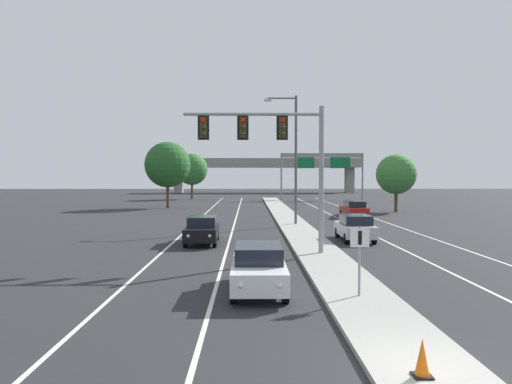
{
  "coord_description": "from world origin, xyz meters",
  "views": [
    {
      "loc": [
        -3.55,
        -9.49,
        3.99
      ],
      "look_at": [
        -3.2,
        12.98,
        3.2
      ],
      "focal_mm": 34.26,
      "sensor_mm": 36.0,
      "label": 1
    }
  ],
  "objects_px": {
    "overhead_signal_mast": "(274,145)",
    "car_oncoming_white": "(259,268)",
    "traffic_cone_median_nose": "(422,358)",
    "highway_sign_gantry": "(322,161)",
    "car_oncoming_black": "(202,229)",
    "tree_far_left_b": "(192,169)",
    "tree_far_left_c": "(168,165)",
    "car_receding_silver": "(355,227)",
    "car_receding_red": "(354,209)",
    "tree_far_right_a": "(396,174)",
    "median_sign_post": "(360,251)",
    "street_lamp_median": "(293,152)"
  },
  "relations": [
    {
      "from": "car_oncoming_black",
      "to": "car_receding_red",
      "type": "bearing_deg",
      "value": 53.3
    },
    {
      "from": "car_receding_red",
      "to": "tree_far_right_a",
      "type": "bearing_deg",
      "value": 49.67
    },
    {
      "from": "car_oncoming_black",
      "to": "traffic_cone_median_nose",
      "type": "xyz_separation_m",
      "value": [
        5.99,
        -19.16,
        -0.31
      ]
    },
    {
      "from": "car_oncoming_white",
      "to": "tree_far_left_c",
      "type": "height_order",
      "value": "tree_far_left_c"
    },
    {
      "from": "car_oncoming_black",
      "to": "tree_far_left_b",
      "type": "xyz_separation_m",
      "value": [
        -6.62,
        52.16,
        4.08
      ]
    },
    {
      "from": "street_lamp_median",
      "to": "car_oncoming_black",
      "type": "distance_m",
      "value": 12.64
    },
    {
      "from": "traffic_cone_median_nose",
      "to": "highway_sign_gantry",
      "type": "xyz_separation_m",
      "value": [
        8.45,
        68.63,
        5.66
      ]
    },
    {
      "from": "overhead_signal_mast",
      "to": "car_oncoming_white",
      "type": "relative_size",
      "value": 1.61
    },
    {
      "from": "street_lamp_median",
      "to": "tree_far_left_b",
      "type": "distance_m",
      "value": 44.21
    },
    {
      "from": "car_oncoming_white",
      "to": "car_receding_red",
      "type": "bearing_deg",
      "value": 71.64
    },
    {
      "from": "car_receding_red",
      "to": "highway_sign_gantry",
      "type": "height_order",
      "value": "highway_sign_gantry"
    },
    {
      "from": "car_receding_red",
      "to": "car_oncoming_white",
      "type": "bearing_deg",
      "value": -108.36
    },
    {
      "from": "overhead_signal_mast",
      "to": "street_lamp_median",
      "type": "relative_size",
      "value": 0.72
    },
    {
      "from": "median_sign_post",
      "to": "car_oncoming_black",
      "type": "relative_size",
      "value": 0.49
    },
    {
      "from": "car_receding_silver",
      "to": "traffic_cone_median_nose",
      "type": "height_order",
      "value": "car_receding_silver"
    },
    {
      "from": "median_sign_post",
      "to": "car_oncoming_black",
      "type": "distance_m",
      "value": 14.36
    },
    {
      "from": "overhead_signal_mast",
      "to": "highway_sign_gantry",
      "type": "height_order",
      "value": "highway_sign_gantry"
    },
    {
      "from": "traffic_cone_median_nose",
      "to": "street_lamp_median",
      "type": "bearing_deg",
      "value": 89.65
    },
    {
      "from": "overhead_signal_mast",
      "to": "car_receding_silver",
      "type": "height_order",
      "value": "overhead_signal_mast"
    },
    {
      "from": "street_lamp_median",
      "to": "car_oncoming_black",
      "type": "relative_size",
      "value": 2.23
    },
    {
      "from": "car_oncoming_white",
      "to": "traffic_cone_median_nose",
      "type": "height_order",
      "value": "car_oncoming_white"
    },
    {
      "from": "car_receding_red",
      "to": "tree_far_right_a",
      "type": "xyz_separation_m",
      "value": [
        6.09,
        7.17,
        3.22
      ]
    },
    {
      "from": "median_sign_post",
      "to": "tree_far_left_c",
      "type": "distance_m",
      "value": 45.76
    },
    {
      "from": "median_sign_post",
      "to": "car_oncoming_black",
      "type": "bearing_deg",
      "value": 115.67
    },
    {
      "from": "car_oncoming_black",
      "to": "median_sign_post",
      "type": "bearing_deg",
      "value": -64.33
    },
    {
      "from": "overhead_signal_mast",
      "to": "car_oncoming_black",
      "type": "xyz_separation_m",
      "value": [
        -3.93,
        4.36,
        -4.63
      ]
    },
    {
      "from": "car_receding_silver",
      "to": "car_receding_red",
      "type": "xyz_separation_m",
      "value": [
        3.33,
        15.65,
        0.0
      ]
    },
    {
      "from": "tree_far_left_c",
      "to": "overhead_signal_mast",
      "type": "bearing_deg",
      "value": -72.6
    },
    {
      "from": "car_receding_silver",
      "to": "car_receding_red",
      "type": "distance_m",
      "value": 16.0
    },
    {
      "from": "car_receding_silver",
      "to": "tree_far_right_a",
      "type": "bearing_deg",
      "value": 67.58
    },
    {
      "from": "car_oncoming_white",
      "to": "traffic_cone_median_nose",
      "type": "relative_size",
      "value": 6.05
    },
    {
      "from": "car_receding_silver",
      "to": "tree_far_left_c",
      "type": "bearing_deg",
      "value": 118.68
    },
    {
      "from": "highway_sign_gantry",
      "to": "car_oncoming_black",
      "type": "bearing_deg",
      "value": -106.27
    },
    {
      "from": "overhead_signal_mast",
      "to": "median_sign_post",
      "type": "bearing_deg",
      "value": -75.08
    },
    {
      "from": "street_lamp_median",
      "to": "traffic_cone_median_nose",
      "type": "bearing_deg",
      "value": -90.35
    },
    {
      "from": "overhead_signal_mast",
      "to": "car_receding_silver",
      "type": "bearing_deg",
      "value": 46.22
    },
    {
      "from": "overhead_signal_mast",
      "to": "tree_far_right_a",
      "type": "bearing_deg",
      "value": 62.63
    },
    {
      "from": "car_oncoming_white",
      "to": "highway_sign_gantry",
      "type": "distance_m",
      "value": 62.46
    },
    {
      "from": "car_oncoming_black",
      "to": "car_receding_red",
      "type": "xyz_separation_m",
      "value": [
        12.47,
        16.74,
        0.0
      ]
    },
    {
      "from": "tree_far_left_b",
      "to": "street_lamp_median",
      "type": "bearing_deg",
      "value": -73.18
    },
    {
      "from": "traffic_cone_median_nose",
      "to": "tree_far_right_a",
      "type": "bearing_deg",
      "value": 73.73
    },
    {
      "from": "median_sign_post",
      "to": "tree_far_right_a",
      "type": "height_order",
      "value": "tree_far_right_a"
    },
    {
      "from": "median_sign_post",
      "to": "street_lamp_median",
      "type": "height_order",
      "value": "street_lamp_median"
    },
    {
      "from": "overhead_signal_mast",
      "to": "car_oncoming_white",
      "type": "height_order",
      "value": "overhead_signal_mast"
    },
    {
      "from": "tree_far_left_c",
      "to": "tree_far_right_a",
      "type": "xyz_separation_m",
      "value": [
        25.62,
        -6.8,
        -1.16
      ]
    },
    {
      "from": "overhead_signal_mast",
      "to": "car_receding_red",
      "type": "height_order",
      "value": "overhead_signal_mast"
    },
    {
      "from": "median_sign_post",
      "to": "tree_far_left_b",
      "type": "height_order",
      "value": "tree_far_left_b"
    },
    {
      "from": "car_oncoming_black",
      "to": "tree_far_left_c",
      "type": "bearing_deg",
      "value": 102.94
    },
    {
      "from": "car_receding_red",
      "to": "tree_far_right_a",
      "type": "relative_size",
      "value": 0.73
    },
    {
      "from": "tree_far_left_b",
      "to": "car_oncoming_black",
      "type": "bearing_deg",
      "value": -82.76
    }
  ]
}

